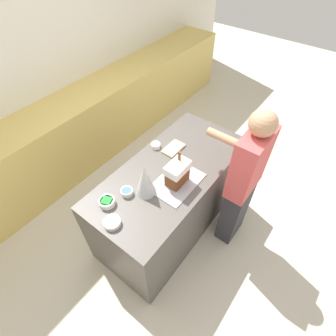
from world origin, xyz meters
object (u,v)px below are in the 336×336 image
Objects in this scene: baking_tray at (177,182)px; candy_bowl_front_corner at (127,192)px; candy_bowl_near_tray_left at (112,222)px; candy_bowl_far_left at (107,202)px; cookbook at (173,148)px; person at (243,183)px; candy_bowl_center_rear at (156,145)px; decorative_tree at (145,180)px; gingerbread_house at (177,173)px.

candy_bowl_front_corner is at bearing 143.72° from baking_tray.
candy_bowl_far_left is at bearing 57.65° from candy_bowl_near_tray_left.
cookbook is 0.14× the size of person.
decorative_tree is at bearing -148.88° from candy_bowl_center_rear.
candy_bowl_far_left is at bearing 149.16° from baking_tray.
candy_bowl_near_tray_left is at bearing 150.11° from person.
decorative_tree is 2.37× the size of candy_bowl_far_left.
candy_bowl_near_tray_left is at bearing 166.99° from gingerbread_house.
baking_tray is 0.12m from gingerbread_house.
decorative_tree is 3.38× the size of candy_bowl_center_rear.
candy_bowl_center_rear is (0.24, 0.44, 0.02)m from baking_tray.
candy_bowl_far_left is 0.99× the size of candy_bowl_near_tray_left.
person is at bearing -48.27° from baking_tray.
candy_bowl_far_left is 1.43× the size of candy_bowl_center_rear.
candy_bowl_near_tray_left reaches higher than baking_tray.
gingerbread_house reaches higher than candy_bowl_near_tray_left.
decorative_tree is at bearing 148.97° from baking_tray.
decorative_tree reaches higher than candy_bowl_near_tray_left.
candy_bowl_near_tray_left is (-0.64, 0.15, -0.10)m from gingerbread_house.
gingerbread_house is 0.98× the size of decorative_tree.
candy_bowl_far_left reaches higher than cookbook.
candy_bowl_near_tray_left is 1.20m from person.
person reaches higher than candy_bowl_far_left.
candy_bowl_center_rear is 0.06× the size of person.
candy_bowl_front_corner is (0.28, 0.11, 0.00)m from candy_bowl_near_tray_left.
decorative_tree is at bearing -0.27° from candy_bowl_near_tray_left.
candy_bowl_center_rear is (0.24, 0.44, -0.10)m from gingerbread_house.
candy_bowl_front_corner is 0.68m from cookbook.
gingerbread_house is 0.19× the size of person.
gingerbread_house is 2.33× the size of candy_bowl_far_left.
candy_bowl_far_left reaches higher than candy_bowl_center_rear.
candy_bowl_center_rear reaches higher than candy_bowl_near_tray_left.
baking_tray is 4.53× the size of candy_bowl_front_corner.
gingerbread_house is at bearing 131.69° from person.
candy_bowl_center_rear is at bearing 8.91° from candy_bowl_far_left.
baking_tray is 1.49× the size of decorative_tree.
cookbook is at bearing 40.88° from gingerbread_house.
decorative_tree is at bearing -30.68° from candy_bowl_far_left.
cookbook is (0.56, 0.13, -0.15)m from decorative_tree.
baking_tray is at bearing -157.51° from gingerbread_house.
baking_tray is at bearing -30.84° from candy_bowl_far_left.
decorative_tree is at bearing -45.45° from candy_bowl_front_corner.
candy_bowl_near_tray_left is at bearing -161.73° from candy_bowl_center_rear.
cookbook is (0.08, -0.16, -0.01)m from candy_bowl_center_rear.
baking_tray is 3.50× the size of candy_bowl_near_tray_left.
candy_bowl_near_tray_left is 0.96m from cookbook.
decorative_tree is 0.36m from candy_bowl_far_left.
baking_tray is at bearing -118.84° from candy_bowl_center_rear.
person is (0.40, -0.45, -0.19)m from gingerbread_house.
baking_tray is 2.04× the size of cookbook.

